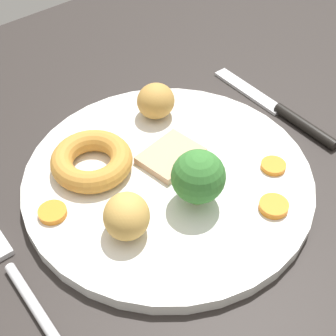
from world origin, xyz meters
The scene contains 12 objects.
dining_table centered at (0.00, 0.00, 1.80)cm, with size 120.00×84.00×3.60cm, color #2B2623.
dinner_plate centered at (3.53, 1.89, 4.30)cm, with size 28.88×28.88×1.40cm, color white.
meat_slice_main centered at (5.25, 3.48, 5.40)cm, with size 6.00×4.72×0.80cm, color tan.
yorkshire_pudding centered at (-1.68, 7.46, 6.11)cm, with size 8.18×8.18×2.22cm, color #C68938.
roast_potato_left centered at (8.57, 9.99, 6.93)cm, with size 4.14×4.30×3.86cm, color #BC8C42.
roast_potato_right centered at (-3.64, -1.06, 7.02)cm, with size 4.50×4.10×4.03cm, color tan.
carrot_coin_front centered at (-7.84, 4.84, 5.30)cm, with size 2.65×2.65×0.61cm, color orange.
carrot_coin_back centered at (12.30, -4.14, 5.27)cm, with size 2.51×2.51×0.54cm, color orange.
carrot_coin_side centered at (8.27, -7.73, 5.34)cm, with size 2.76×2.76×0.68cm, color orange.
broccoli_floret centered at (3.50, -2.40, 8.19)cm, with size 5.02×5.02×5.75cm.
fork centered at (-13.51, 1.65, 3.99)cm, with size 2.20×15.30×0.90cm.
knife centered at (20.91, 1.74, 4.05)cm, with size 2.05×18.54×1.20cm.
Camera 1 is at (-18.24, -24.05, 40.39)cm, focal length 52.73 mm.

